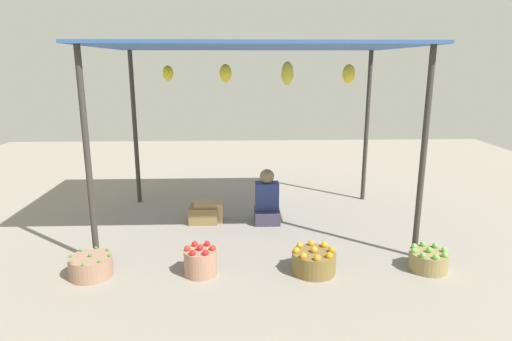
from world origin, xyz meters
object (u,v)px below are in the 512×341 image
(vendor_person, at_px, (267,201))
(basket_green_chilies, at_px, (91,266))
(basket_oranges, at_px, (314,261))
(wooden_crate_stacked_rear, at_px, (204,214))
(basket_red_tomatoes, at_px, (200,261))
(basket_green_apples, at_px, (428,260))
(wooden_crate_near_vendor, at_px, (209,211))

(vendor_person, distance_m, basket_green_chilies, 2.62)
(basket_green_chilies, xyz_separation_m, basket_oranges, (2.45, -0.00, 0.01))
(vendor_person, relative_size, basket_green_chilies, 1.69)
(vendor_person, xyz_separation_m, wooden_crate_stacked_rear, (-0.93, -0.00, -0.18))
(basket_red_tomatoes, distance_m, basket_green_apples, 2.55)
(basket_oranges, relative_size, basket_green_apples, 1.14)
(basket_red_tomatoes, xyz_separation_m, basket_green_apples, (2.55, 0.01, -0.04))
(basket_red_tomatoes, height_order, basket_oranges, basket_red_tomatoes)
(basket_red_tomatoes, bearing_deg, wooden_crate_stacked_rear, 93.29)
(basket_green_apples, height_order, wooden_crate_stacked_rear, basket_green_apples)
(vendor_person, height_order, basket_green_chilies, vendor_person)
(basket_red_tomatoes, height_order, basket_green_apples, basket_red_tomatoes)
(basket_red_tomatoes, bearing_deg, basket_green_chilies, 179.87)
(basket_red_tomatoes, relative_size, wooden_crate_near_vendor, 0.87)
(vendor_person, distance_m, basket_green_apples, 2.38)
(basket_green_chilies, bearing_deg, wooden_crate_stacked_rear, 56.07)
(vendor_person, distance_m, basket_red_tomatoes, 1.85)
(basket_red_tomatoes, relative_size, basket_green_apples, 0.85)
(basket_green_apples, bearing_deg, basket_red_tomatoes, -179.82)
(vendor_person, distance_m, basket_oranges, 1.70)
(basket_green_chilies, xyz_separation_m, wooden_crate_near_vendor, (1.18, 1.67, 0.03))
(basket_red_tomatoes, bearing_deg, basket_oranges, -0.07)
(basket_oranges, height_order, wooden_crate_near_vendor, basket_oranges)
(vendor_person, relative_size, basket_oranges, 1.60)
(wooden_crate_near_vendor, bearing_deg, basket_green_apples, -32.95)
(wooden_crate_stacked_rear, bearing_deg, basket_red_tomatoes, -86.71)
(basket_green_chilies, relative_size, basket_green_apples, 1.08)
(basket_red_tomatoes, height_order, wooden_crate_stacked_rear, basket_red_tomatoes)
(basket_green_chilies, distance_m, basket_oranges, 2.45)
(basket_green_chilies, height_order, basket_oranges, basket_oranges)
(basket_green_apples, bearing_deg, wooden_crate_near_vendor, 147.05)
(basket_red_tomatoes, bearing_deg, basket_green_apples, 0.18)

